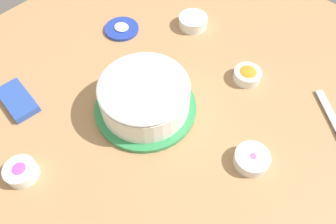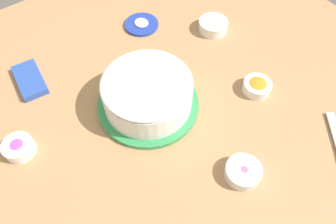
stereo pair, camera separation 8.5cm
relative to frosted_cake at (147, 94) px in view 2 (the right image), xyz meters
The scene contains 8 objects.
ground_plane 0.12m from the frosted_cake, 13.38° to the left, with size 1.54×1.54×0.00m, color tan.
frosted_cake is the anchor object (origin of this frame).
frosting_tub_lid 0.34m from the frosted_cake, 149.14° to the left, with size 0.11×0.11×0.02m.
sprinkle_bowl_rainbow 0.35m from the frosted_cake, 102.80° to the right, with size 0.08×0.08×0.04m.
sprinkle_bowl_orange 0.32m from the frosted_cake, 63.30° to the left, with size 0.08×0.08×0.04m.
sprinkle_bowl_blue 0.38m from the frosted_cake, 110.03° to the left, with size 0.10×0.10×0.04m.
sprinkle_bowl_pink 0.32m from the frosted_cake, 11.75° to the left, with size 0.09×0.09×0.03m.
candy_box_lower 0.37m from the frosted_cake, 140.49° to the right, with size 0.14×0.07×0.02m, color #2D51B2.
Camera 2 is at (0.34, -0.29, 0.73)m, focal length 34.10 mm.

